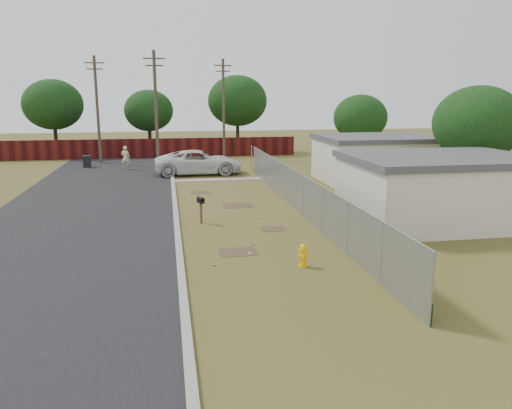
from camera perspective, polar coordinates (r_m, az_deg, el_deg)
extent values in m
plane|color=brown|center=(23.72, -1.82, -1.70)|extent=(120.00, 120.00, 0.00)
cube|color=black|center=(31.58, -17.59, 1.30)|extent=(9.00, 60.00, 0.02)
cube|color=#A5A299|center=(31.29, -9.40, 1.71)|extent=(0.25, 60.00, 0.12)
cube|color=#A5A299|center=(34.90, -4.56, 2.86)|extent=(6.20, 1.00, 0.03)
cylinder|color=gray|center=(13.40, 19.47, -9.22)|extent=(0.06, 0.06, 2.00)
cylinder|color=gray|center=(15.91, 14.19, -5.45)|extent=(0.06, 0.06, 2.00)
cylinder|color=gray|center=(18.57, 10.42, -2.71)|extent=(0.06, 0.06, 2.00)
cylinder|color=gray|center=(21.32, 7.62, -0.66)|extent=(0.06, 0.06, 2.00)
cylinder|color=gray|center=(24.12, 5.47, 0.93)|extent=(0.06, 0.06, 2.00)
cylinder|color=gray|center=(26.97, 3.77, 2.18)|extent=(0.06, 0.06, 2.00)
cylinder|color=gray|center=(29.85, 2.40, 3.19)|extent=(0.06, 0.06, 2.00)
cylinder|color=gray|center=(32.75, 1.26, 4.02)|extent=(0.06, 0.06, 2.00)
cylinder|color=gray|center=(35.67, 0.31, 4.71)|extent=(0.06, 0.06, 2.00)
cylinder|color=gray|center=(38.60, -0.50, 5.29)|extent=(0.06, 0.06, 2.00)
cylinder|color=gray|center=(24.90, 4.91, 3.63)|extent=(0.04, 26.00, 0.04)
cube|color=gray|center=(25.07, 4.86, 1.38)|extent=(0.01, 26.00, 2.00)
cube|color=black|center=(25.23, 4.97, -0.18)|extent=(0.03, 26.00, 0.60)
cube|color=#4C1310|center=(48.09, -13.37, 6.25)|extent=(30.00, 0.12, 1.80)
cylinder|color=brown|center=(38.79, -11.33, 10.28)|extent=(0.24, 0.24, 9.00)
cube|color=brown|center=(38.86, -11.59, 16.03)|extent=(1.60, 0.10, 0.10)
cube|color=brown|center=(38.83, -11.55, 15.30)|extent=(1.30, 0.10, 0.10)
cylinder|color=brown|center=(45.14, -17.66, 10.21)|extent=(0.24, 0.24, 9.00)
cube|color=brown|center=(45.20, -17.99, 15.15)|extent=(1.60, 0.10, 0.10)
cube|color=brown|center=(45.17, -17.95, 14.52)|extent=(1.30, 0.10, 0.10)
cylinder|color=brown|center=(47.08, -3.72, 10.82)|extent=(0.24, 0.24, 9.00)
cube|color=brown|center=(47.14, -3.79, 15.57)|extent=(1.60, 0.10, 0.10)
cube|color=brown|center=(47.11, -3.78, 14.96)|extent=(1.30, 0.10, 0.10)
cube|color=beige|center=(24.53, 20.18, 1.36)|extent=(8.00, 6.00, 2.80)
cube|color=#48484C|center=(24.30, 20.46, 4.95)|extent=(8.32, 6.24, 0.30)
cube|color=beige|center=(34.91, 13.30, 4.87)|extent=(7.00, 6.00, 2.80)
cube|color=#48484C|center=(34.75, 13.43, 7.40)|extent=(7.28, 6.24, 0.30)
cylinder|color=#2F1F15|center=(53.02, -21.91, 7.05)|extent=(0.36, 0.36, 3.30)
ellipsoid|color=black|center=(52.86, -22.19, 10.53)|extent=(5.70, 5.70, 4.84)
cylinder|color=#2F1F15|center=(52.97, -12.03, 7.43)|extent=(0.36, 0.36, 2.86)
ellipsoid|color=black|center=(52.81, -12.17, 10.45)|extent=(4.94, 4.94, 4.20)
cylinder|color=#2F1F15|center=(52.43, -2.11, 8.00)|extent=(0.36, 0.36, 3.52)
ellipsoid|color=black|center=(52.28, -2.14, 11.76)|extent=(6.08, 6.08, 5.17)
cylinder|color=#2F1F15|center=(44.13, 11.69, 6.35)|extent=(0.36, 0.36, 2.64)
ellipsoid|color=black|center=(43.94, 11.83, 9.70)|extent=(4.56, 4.56, 3.88)
cylinder|color=#2F1F15|center=(31.34, 23.56, 3.40)|extent=(0.36, 0.36, 2.86)
ellipsoid|color=black|center=(31.07, 24.01, 8.49)|extent=(4.94, 4.94, 4.20)
cylinder|color=yellow|center=(17.37, 5.38, -6.97)|extent=(0.38, 0.38, 0.06)
cylinder|color=yellow|center=(17.27, 5.40, -6.05)|extent=(0.27, 0.27, 0.57)
cylinder|color=yellow|center=(17.19, 5.41, -5.15)|extent=(0.34, 0.34, 0.05)
sphere|color=yellow|center=(17.16, 5.42, -4.90)|extent=(0.26, 0.26, 0.23)
cylinder|color=yellow|center=(17.13, 5.43, -4.53)|extent=(0.04, 0.04, 0.06)
cylinder|color=yellow|center=(17.20, 4.98, -5.89)|extent=(0.11, 0.12, 0.11)
cylinder|color=yellow|center=(17.30, 5.82, -5.79)|extent=(0.11, 0.12, 0.11)
cylinder|color=yellow|center=(17.13, 5.58, -5.97)|extent=(0.15, 0.14, 0.14)
cube|color=brown|center=(23.00, -6.30, -0.90)|extent=(0.12, 0.12, 1.02)
cube|color=black|center=(22.88, -6.34, 0.42)|extent=(0.34, 0.53, 0.18)
cylinder|color=black|center=(22.86, -6.34, 0.65)|extent=(0.34, 0.53, 0.18)
cube|color=#A90C16|center=(22.64, -6.06, 0.30)|extent=(0.03, 0.05, 0.10)
imported|color=silver|center=(37.38, -6.55, 4.82)|extent=(6.47, 3.02, 1.79)
imported|color=beige|center=(40.85, -14.68, 5.19)|extent=(0.74, 0.55, 1.86)
cube|color=black|center=(43.04, -18.75, 4.65)|extent=(0.59, 0.59, 0.91)
cube|color=black|center=(42.98, -18.79, 5.27)|extent=(0.65, 0.65, 0.08)
cylinder|color=black|center=(42.77, -18.38, 4.14)|extent=(0.05, 0.19, 0.19)
cylinder|color=white|center=(18.56, -0.75, -5.60)|extent=(0.11, 0.08, 0.07)
cylinder|color=#A7A7AB|center=(19.69, -0.33, -4.54)|extent=(0.09, 0.11, 0.07)
cylinder|color=white|center=(23.09, 0.68, -1.98)|extent=(0.12, 0.12, 0.07)
cylinder|color=#A7A7AB|center=(17.41, -4.78, -6.87)|extent=(0.12, 0.11, 0.07)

